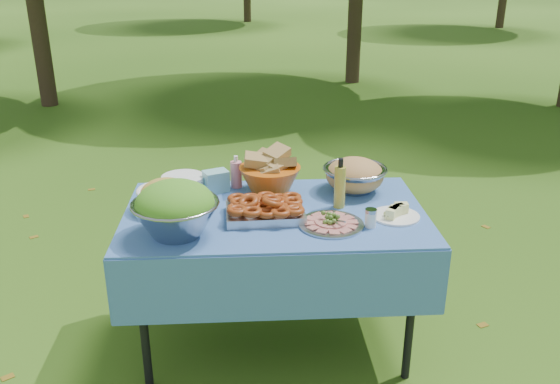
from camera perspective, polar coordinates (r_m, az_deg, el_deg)
The scene contains 14 objects.
ground at distance 3.27m, azimuth -0.45°, elevation -14.19°, with size 80.00×80.00×0.00m, color #19370A.
picnic_table at distance 3.06m, azimuth -0.47°, elevation -8.42°, with size 1.46×0.86×0.76m, color #79B9E9.
salad_bowl at distance 2.64m, azimuth -10.03°, elevation -1.61°, with size 0.38×0.38×0.25m, color #96989F, non-canonical shape.
pasta_bowl_white at distance 2.94m, azimuth -10.96°, elevation -0.21°, with size 0.27×0.27×0.15m, color white, non-canonical shape.
plate_stack at distance 3.16m, azimuth -9.31°, elevation 0.83°, with size 0.23×0.23×0.08m, color white.
wipes_box at distance 3.13m, azimuth -6.17°, elevation 1.05°, with size 0.12×0.09×0.11m, color #88D3D8.
sanitizer_bottle at distance 3.17m, azimuth -4.24°, elevation 1.97°, with size 0.06×0.06×0.17m, color pink.
bread_bowl at distance 3.08m, azimuth -0.97°, elevation 1.87°, with size 0.32×0.32×0.21m, color #C85A11, non-canonical shape.
pasta_bowl_steel at distance 3.13m, azimuth 7.21°, elevation 1.67°, with size 0.33×0.33×0.18m, color #96989F, non-canonical shape.
fried_tray at distance 2.81m, azimuth -1.46°, elevation -1.63°, with size 0.37×0.26×0.09m, color silver.
charcuterie_platter at distance 2.74m, azimuth 4.95°, elevation -2.54°, with size 0.30×0.30×0.07m, color #A2A4A9.
oil_bottle at distance 2.90m, azimuth 5.79°, elevation 0.87°, with size 0.06×0.06×0.25m, color gold.
cheese_plate at distance 2.87m, azimuth 11.10°, elevation -1.81°, with size 0.23×0.23×0.06m, color white.
shaker at distance 2.74m, azimuth 8.72°, elevation -2.48°, with size 0.05×0.05×0.09m, color white.
Camera 1 is at (-0.13, -2.63, 1.93)m, focal length 38.00 mm.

